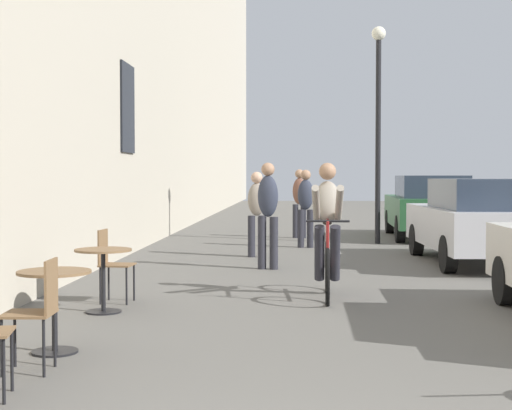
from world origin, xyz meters
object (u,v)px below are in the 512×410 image
at_px(pedestrian_near, 268,209).
at_px(street_lamp, 378,106).
at_px(cafe_table_mid, 54,293).
at_px(pedestrian_mid, 257,209).
at_px(cafe_chair_mid_toward_street, 38,307).
at_px(cafe_table_far, 103,267).
at_px(parked_car_third, 429,206).
at_px(pedestrian_furthest, 299,199).
at_px(pedestrian_far, 306,204).
at_px(cafe_chair_far_toward_street, 111,260).
at_px(cyclist_on_bicycle, 327,233).
at_px(parked_car_second, 478,220).

relative_size(pedestrian_near, street_lamp, 0.36).
distance_m(cafe_table_mid, pedestrian_mid, 8.09).
relative_size(cafe_chair_mid_toward_street, cafe_table_far, 1.24).
height_order(pedestrian_mid, parked_car_third, pedestrian_mid).
height_order(pedestrian_furthest, street_lamp, street_lamp).
bearing_deg(pedestrian_mid, cafe_table_far, -103.48).
distance_m(pedestrian_near, pedestrian_mid, 1.91).
bearing_deg(pedestrian_far, cafe_table_far, -106.72).
bearing_deg(parked_car_third, cafe_table_mid, -113.25).
bearing_deg(cafe_chair_far_toward_street, cafe_table_mid, -86.94).
height_order(cafe_chair_far_toward_street, pedestrian_far, pedestrian_far).
height_order(pedestrian_near, pedestrian_far, pedestrian_near).
height_order(cyclist_on_bicycle, pedestrian_near, pedestrian_near).
relative_size(cafe_table_mid, cafe_table_far, 1.00).
bearing_deg(cafe_chair_far_toward_street, parked_car_second, 38.52).
relative_size(cafe_chair_mid_toward_street, cafe_chair_far_toward_street, 1.00).
relative_size(cafe_table_mid, cyclist_on_bicycle, 0.41).
xyz_separation_m(pedestrian_far, parked_car_third, (3.07, 2.62, -0.14)).
relative_size(cyclist_on_bicycle, pedestrian_far, 1.05).
height_order(pedestrian_far, pedestrian_furthest, pedestrian_furthest).
distance_m(cafe_chair_far_toward_street, cyclist_on_bicycle, 2.73).
relative_size(cafe_table_mid, street_lamp, 0.15).
xyz_separation_m(cafe_chair_far_toward_street, parked_car_second, (5.42, 4.31, 0.26)).
height_order(pedestrian_mid, parked_car_second, pedestrian_mid).
height_order(cyclist_on_bicycle, pedestrian_mid, cyclist_on_bicycle).
bearing_deg(cafe_chair_far_toward_street, cyclist_on_bicycle, 12.61).
bearing_deg(cafe_table_mid, parked_car_third, 66.75).
bearing_deg(pedestrian_far, cafe_table_mid, -103.18).
relative_size(cafe_chair_mid_toward_street, street_lamp, 0.18).
relative_size(cafe_chair_far_toward_street, pedestrian_near, 0.51).
height_order(cafe_table_far, cafe_chair_far_toward_street, cafe_chair_far_toward_street).
height_order(pedestrian_mid, pedestrian_far, pedestrian_far).
bearing_deg(pedestrian_furthest, cyclist_on_bicycle, -88.13).
bearing_deg(cafe_table_mid, parked_car_second, 52.88).
xyz_separation_m(cafe_table_mid, pedestrian_far, (2.32, 9.92, 0.42)).
distance_m(cafe_chair_far_toward_street, parked_car_second, 6.93).
bearing_deg(cafe_table_mid, pedestrian_mid, 80.23).
distance_m(cafe_chair_mid_toward_street, pedestrian_far, 10.81).
height_order(cafe_chair_far_toward_street, street_lamp, street_lamp).
bearing_deg(cafe_chair_mid_toward_street, cafe_table_mid, 96.71).
relative_size(pedestrian_near, parked_car_second, 0.42).
xyz_separation_m(cafe_table_far, cafe_chair_far_toward_street, (-0.08, 0.69, -0.00)).
bearing_deg(pedestrian_furthest, pedestrian_near, -95.00).
distance_m(pedestrian_mid, parked_car_third, 6.09).
relative_size(cafe_chair_far_toward_street, pedestrian_mid, 0.55).
bearing_deg(cyclist_on_bicycle, cafe_chair_mid_toward_street, -121.94).
bearing_deg(pedestrian_furthest, cafe_table_far, -102.24).
distance_m(pedestrian_mid, pedestrian_far, 2.18).
bearing_deg(pedestrian_mid, cafe_chair_far_toward_street, -105.92).
distance_m(street_lamp, parked_car_third, 3.13).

